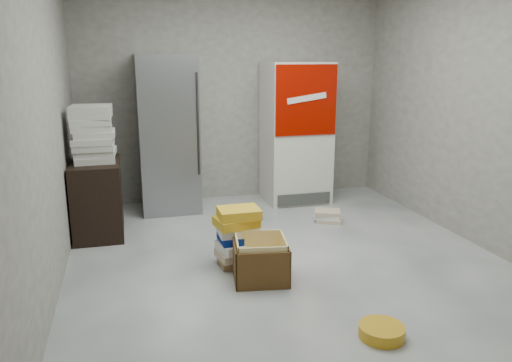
{
  "coord_description": "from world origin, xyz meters",
  "views": [
    {
      "loc": [
        -1.4,
        -3.97,
        1.88
      ],
      "look_at": [
        -0.17,
        0.7,
        0.66
      ],
      "focal_mm": 35.0,
      "sensor_mm": 36.0,
      "label": 1
    }
  ],
  "objects_px": {
    "steel_fridge": "(168,134)",
    "wood_shelf": "(98,198)",
    "cardboard_box": "(261,262)",
    "phonebook_stack_main": "(238,237)",
    "coke_cooler": "(296,133)"
  },
  "relations": [
    {
      "from": "steel_fridge",
      "to": "wood_shelf",
      "type": "relative_size",
      "value": 2.37
    },
    {
      "from": "steel_fridge",
      "to": "cardboard_box",
      "type": "relative_size",
      "value": 3.64
    },
    {
      "from": "phonebook_stack_main",
      "to": "cardboard_box",
      "type": "height_order",
      "value": "phonebook_stack_main"
    },
    {
      "from": "cardboard_box",
      "to": "coke_cooler",
      "type": "bearing_deg",
      "value": 72.94
    },
    {
      "from": "phonebook_stack_main",
      "to": "wood_shelf",
      "type": "bearing_deg",
      "value": 130.88
    },
    {
      "from": "phonebook_stack_main",
      "to": "cardboard_box",
      "type": "relative_size",
      "value": 1.04
    },
    {
      "from": "coke_cooler",
      "to": "wood_shelf",
      "type": "relative_size",
      "value": 2.25
    },
    {
      "from": "wood_shelf",
      "to": "phonebook_stack_main",
      "type": "height_order",
      "value": "wood_shelf"
    },
    {
      "from": "coke_cooler",
      "to": "wood_shelf",
      "type": "xyz_separation_m",
      "value": [
        -2.48,
        -0.72,
        -0.5
      ]
    },
    {
      "from": "phonebook_stack_main",
      "to": "cardboard_box",
      "type": "bearing_deg",
      "value": -78.56
    },
    {
      "from": "steel_fridge",
      "to": "cardboard_box",
      "type": "xyz_separation_m",
      "value": [
        0.55,
        -2.26,
        -0.8
      ]
    },
    {
      "from": "steel_fridge",
      "to": "wood_shelf",
      "type": "xyz_separation_m",
      "value": [
        -0.83,
        -0.73,
        -0.55
      ]
    },
    {
      "from": "coke_cooler",
      "to": "phonebook_stack_main",
      "type": "height_order",
      "value": "coke_cooler"
    },
    {
      "from": "coke_cooler",
      "to": "cardboard_box",
      "type": "bearing_deg",
      "value": -115.92
    },
    {
      "from": "coke_cooler",
      "to": "phonebook_stack_main",
      "type": "xyz_separation_m",
      "value": [
        -1.21,
        -1.91,
        -0.63
      ]
    }
  ]
}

